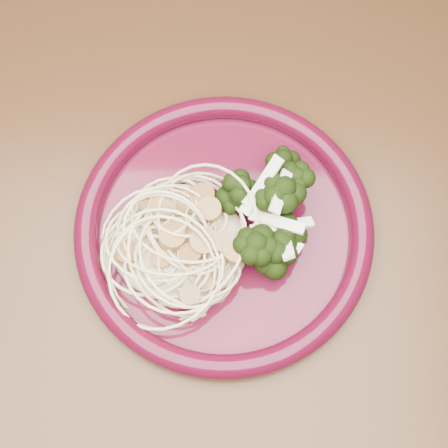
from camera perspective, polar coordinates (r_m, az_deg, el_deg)
dining_table at (r=0.69m, az=-9.56°, el=-5.65°), size 1.20×0.80×0.75m
dinner_plate at (r=0.59m, az=0.00°, el=-0.34°), size 0.37×0.37×0.02m
spaghetti_pile at (r=0.57m, az=-4.14°, el=-1.48°), size 0.16×0.15×0.03m
scallop_cluster at (r=0.54m, az=-4.39°, el=-0.25°), size 0.16×0.16×0.04m
broccoli_pile at (r=0.58m, az=5.02°, el=2.19°), size 0.13×0.16×0.05m
onion_garnish at (r=0.55m, az=5.28°, el=3.43°), size 0.09×0.11×0.05m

